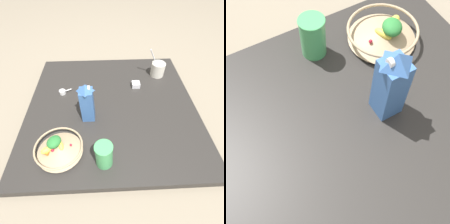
% 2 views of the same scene
% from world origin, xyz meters
% --- Properties ---
extents(ground_plane, '(6.00, 6.00, 0.00)m').
position_xyz_m(ground_plane, '(0.00, 0.00, 0.00)').
color(ground_plane, gray).
extents(countertop, '(1.07, 1.07, 0.05)m').
position_xyz_m(countertop, '(0.00, 0.00, 0.02)').
color(countertop, '#2D2B28').
rests_on(countertop, ground_plane).
extents(fruit_bowl, '(0.24, 0.24, 0.09)m').
position_xyz_m(fruit_bowl, '(-0.34, 0.28, 0.08)').
color(fruit_bowl, tan).
rests_on(fruit_bowl, countertop).
extents(milk_carton, '(0.07, 0.07, 0.25)m').
position_xyz_m(milk_carton, '(-0.11, 0.14, 0.17)').
color(milk_carton, '#3D6BB2').
rests_on(milk_carton, countertop).
extents(yogurt_tub, '(0.10, 0.14, 0.22)m').
position_xyz_m(yogurt_tub, '(0.30, -0.36, 0.10)').
color(yogurt_tub, silver).
rests_on(yogurt_tub, countertop).
extents(drinking_cup, '(0.09, 0.09, 0.14)m').
position_xyz_m(drinking_cup, '(-0.41, 0.06, 0.12)').
color(drinking_cup, '#4CB266').
rests_on(drinking_cup, countertop).
extents(spice_jar, '(0.06, 0.06, 0.03)m').
position_xyz_m(spice_jar, '(0.17, -0.18, 0.06)').
color(spice_jar, silver).
rests_on(spice_jar, countertop).
extents(measuring_scoop, '(0.06, 0.08, 0.03)m').
position_xyz_m(measuring_scoop, '(0.12, 0.33, 0.06)').
color(measuring_scoop, white).
rests_on(measuring_scoop, countertop).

